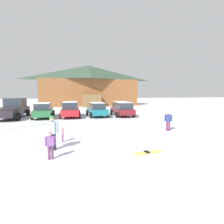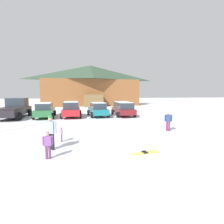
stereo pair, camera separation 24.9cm
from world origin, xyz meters
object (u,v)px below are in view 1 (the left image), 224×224
(ski_lodge, at_px, (89,85))
(parked_green_coupe, at_px, (43,110))
(pickup_truck, at_px, (13,109))
(skier_adult_in_blue_parka, at_px, (52,131))
(parked_maroon_van, at_px, (122,108))
(pair_of_skis, at_px, (148,152))
(parked_red_sedan, at_px, (70,109))
(skier_child_in_purple_jacket, at_px, (50,144))
(parked_teal_hatchback, at_px, (97,109))
(skier_teen_in_navy_coat, at_px, (168,120))
(skier_child_in_pink_snowsuit, at_px, (62,133))

(ski_lodge, bearing_deg, parked_green_coupe, -109.01)
(ski_lodge, relative_size, parked_green_coupe, 4.28)
(pickup_truck, distance_m, skier_adult_in_blue_parka, 13.38)
(parked_maroon_van, distance_m, pair_of_skis, 12.99)
(ski_lodge, xyz_separation_m, parked_maroon_van, (2.62, -18.51, -3.45))
(parked_red_sedan, distance_m, skier_adult_in_blue_parka, 11.55)
(skier_child_in_purple_jacket, bearing_deg, ski_lodge, 83.00)
(parked_teal_hatchback, relative_size, pickup_truck, 0.76)
(parked_red_sedan, xyz_separation_m, pair_of_skis, (3.85, -12.84, -0.86))
(pickup_truck, bearing_deg, skier_child_in_purple_jacket, -66.90)
(ski_lodge, distance_m, skier_teen_in_navy_coat, 27.67)
(ski_lodge, bearing_deg, skier_child_in_pink_snowsuit, -97.03)
(parked_maroon_van, height_order, skier_adult_in_blue_parka, parked_maroon_van)
(skier_child_in_pink_snowsuit, bearing_deg, pickup_truck, 119.08)
(parked_teal_hatchback, bearing_deg, skier_adult_in_blue_parka, -106.83)
(parked_teal_hatchback, relative_size, skier_adult_in_blue_parka, 2.69)
(skier_adult_in_blue_parka, relative_size, skier_child_in_pink_snowsuit, 1.87)
(parked_teal_hatchback, height_order, skier_teen_in_navy_coat, parked_teal_hatchback)
(parked_green_coupe, bearing_deg, parked_teal_hatchback, -0.91)
(parked_red_sedan, relative_size, skier_adult_in_blue_parka, 2.65)
(parked_maroon_van, relative_size, pair_of_skis, 3.19)
(skier_child_in_purple_jacket, height_order, skier_adult_in_blue_parka, skier_adult_in_blue_parka)
(parked_green_coupe, height_order, skier_teen_in_navy_coat, parked_green_coupe)
(parked_green_coupe, bearing_deg, pair_of_skis, -62.56)
(parked_red_sedan, height_order, skier_child_in_purple_jacket, parked_red_sedan)
(parked_green_coupe, bearing_deg, pickup_truck, 172.22)
(skier_child_in_purple_jacket, bearing_deg, skier_child_in_pink_snowsuit, 83.42)
(skier_adult_in_blue_parka, distance_m, skier_child_in_pink_snowsuit, 1.47)
(parked_green_coupe, bearing_deg, parked_red_sedan, -2.98)
(skier_child_in_pink_snowsuit, bearing_deg, ski_lodge, 82.97)
(skier_child_in_pink_snowsuit, xyz_separation_m, pair_of_skis, (3.98, -2.65, -0.48))
(parked_teal_hatchback, height_order, skier_adult_in_blue_parka, skier_adult_in_blue_parka)
(skier_child_in_pink_snowsuit, bearing_deg, parked_green_coupe, 104.99)
(parked_maroon_van, height_order, skier_child_in_purple_jacket, parked_maroon_van)
(pickup_truck, bearing_deg, parked_teal_hatchback, -3.35)
(parked_teal_hatchback, distance_m, skier_child_in_purple_jacket, 13.28)
(skier_child_in_purple_jacket, xyz_separation_m, pair_of_skis, (4.28, -0.08, -0.64))
(skier_adult_in_blue_parka, bearing_deg, parked_maroon_van, 60.44)
(ski_lodge, height_order, skier_adult_in_blue_parka, ski_lodge)
(ski_lodge, distance_m, parked_green_coupe, 19.66)
(pickup_truck, bearing_deg, pair_of_skis, -53.41)
(skier_adult_in_blue_parka, xyz_separation_m, skier_child_in_pink_snowsuit, (0.35, 1.35, -0.44))
(pickup_truck, height_order, skier_child_in_pink_snowsuit, pickup_truck)
(parked_red_sedan, xyz_separation_m, skier_child_in_pink_snowsuit, (-0.13, -10.19, -0.37))
(skier_child_in_purple_jacket, distance_m, skier_adult_in_blue_parka, 1.26)
(pickup_truck, distance_m, skier_teen_in_navy_coat, 16.25)
(pair_of_skis, bearing_deg, skier_teen_in_navy_coat, 50.97)
(skier_child_in_purple_jacket, relative_size, skier_adult_in_blue_parka, 0.70)
(ski_lodge, distance_m, parked_red_sedan, 19.07)
(parked_maroon_van, bearing_deg, pair_of_skis, -99.65)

